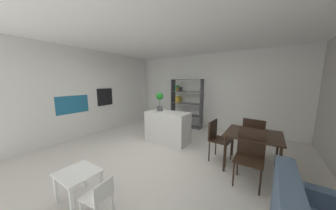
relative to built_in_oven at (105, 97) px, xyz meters
name	(u,v)px	position (x,y,z in m)	size (l,w,h in m)	color
ground_plane	(155,155)	(2.65, -0.53, -1.23)	(9.37, 9.37, 0.00)	beige
ceiling_slab	(153,33)	(2.65, -0.53, 1.58)	(6.81, 6.01, 0.06)	white
back_partition	(202,91)	(2.65, 2.45, 0.16)	(6.81, 0.06, 2.78)	white
tall_cabinet_run_left	(84,93)	(-0.36, -0.53, 0.16)	(0.67, 5.42, 2.78)	silver
cabinet_niche_splashback	(73,105)	(-0.02, -1.08, -0.14)	(0.01, 0.92, 0.53)	#1E6084
built_in_oven	(105,97)	(0.00, 0.00, 0.00)	(0.06, 0.57, 0.59)	black
kitchen_island	(167,127)	(2.43, 0.36, -0.79)	(1.27, 0.61, 0.89)	silver
potted_plant_on_island	(160,100)	(2.12, 0.40, -0.01)	(0.22, 0.22, 0.56)	#4C4C51
open_bookshelf	(185,104)	(2.12, 2.06, -0.33)	(1.25, 0.33, 1.86)	#4C4C51
child_table	(78,177)	(2.62, -2.29, -0.85)	(0.54, 0.49, 0.47)	white
child_chair_right	(99,196)	(3.12, -2.28, -0.93)	(0.36, 0.36, 0.52)	white
dining_table	(253,137)	(4.66, 0.08, -0.56)	(0.99, 0.91, 0.75)	black
dining_chair_near	(250,152)	(4.66, -0.39, -0.68)	(0.45, 0.45, 0.95)	black
dining_chair_far	(254,135)	(4.65, 0.55, -0.67)	(0.49, 0.48, 0.95)	black
dining_chair_island_side	(217,136)	(3.96, 0.08, -0.68)	(0.45, 0.49, 0.89)	black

